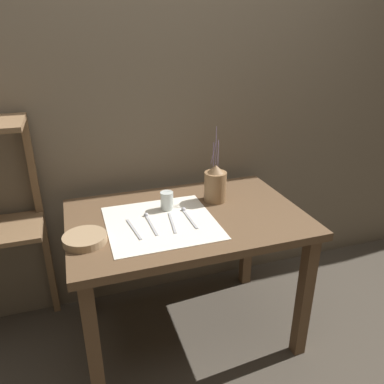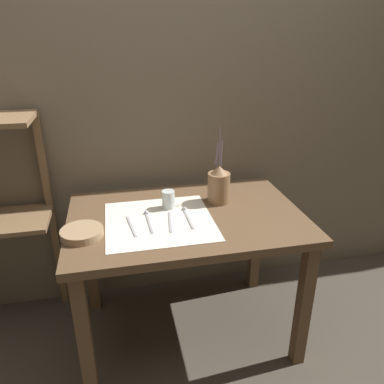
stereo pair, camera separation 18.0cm
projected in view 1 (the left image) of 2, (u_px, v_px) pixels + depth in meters
The scene contains 11 objects.
ground_plane at pixel (187, 331), 2.14m from camera, with size 12.00×12.00×0.00m, color #473F35.
stone_wall_back at pixel (159, 104), 2.09m from camera, with size 7.00×0.06×2.40m.
wooden_table at pixel (187, 233), 1.89m from camera, with size 1.15×0.76×0.74m.
linen_cloth at pixel (161, 222), 1.77m from camera, with size 0.51×0.50×0.00m.
pitcher_with_flowers at pixel (215, 184), 1.96m from camera, with size 0.12×0.12×0.40m.
wooden_bowl at pixel (85, 239), 1.60m from camera, with size 0.19×0.19×0.04m.
glass_tumbler_near at pixel (167, 201), 1.88m from camera, with size 0.06×0.06×0.09m.
fork_inner at pixel (134, 229), 1.70m from camera, with size 0.04×0.20×0.00m.
spoon_inner at pixel (148, 219), 1.79m from camera, with size 0.02×0.22×0.02m.
knife_center at pixel (172, 223), 1.76m from camera, with size 0.04×0.20×0.00m.
spoon_outer at pixel (187, 213), 1.85m from camera, with size 0.02×0.22×0.02m.
Camera 1 is at (-0.49, -1.57, 1.58)m, focal length 35.00 mm.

